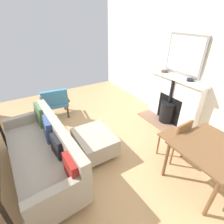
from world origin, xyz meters
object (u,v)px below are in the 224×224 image
sofa (45,153)px  armchair_accent (55,101)px  dining_table (210,151)px  dining_chair_near_fireplace (177,136)px  mantel_bowl_near (164,71)px  ottoman (95,141)px  fireplace (172,103)px  mantel_bowl_far (190,80)px

sofa → armchair_accent: 1.74m
sofa → armchair_accent: (-0.60, -1.63, 0.10)m
sofa → dining_table: sofa is taller
dining_chair_near_fireplace → sofa: bearing=-24.2°
mantel_bowl_near → armchair_accent: mantel_bowl_near is taller
ottoman → dining_table: 1.91m
ottoman → armchair_accent: (0.29, -1.66, 0.21)m
dining_table → mantel_bowl_near: bearing=-116.2°
ottoman → armchair_accent: 1.70m
fireplace → mantel_bowl_far: (-0.02, 0.31, 0.67)m
dining_table → dining_chair_near_fireplace: bearing=-90.3°
fireplace → mantel_bowl_near: mantel_bowl_near is taller
armchair_accent → dining_table: (-1.46, 3.13, 0.16)m
mantel_bowl_near → dining_chair_near_fireplace: mantel_bowl_near is taller
mantel_bowl_near → mantel_bowl_far: mantel_bowl_near is taller
ottoman → dining_table: dining_table is taller
sofa → ottoman: sofa is taller
mantel_bowl_near → fireplace: bearing=86.6°
dining_chair_near_fireplace → armchair_accent: bearing=-60.2°
dining_table → dining_chair_near_fireplace: (-0.00, -0.57, -0.12)m
fireplace → mantel_bowl_near: size_ratio=9.54×
ottoman → dining_chair_near_fireplace: bearing=142.7°
mantel_bowl_far → ottoman: 2.32m
mantel_bowl_near → mantel_bowl_far: (0.00, 0.72, -0.00)m
armchair_accent → dining_table: size_ratio=0.86×
sofa → ottoman: size_ratio=2.56×
mantel_bowl_far → sofa: bearing=-5.5°
sofa → armchair_accent: sofa is taller
fireplace → sofa: bearing=0.5°
sofa → ottoman: 0.90m
mantel_bowl_far → dining_table: (0.95, 1.21, -0.55)m
mantel_bowl_far → dining_chair_near_fireplace: mantel_bowl_far is taller
dining_chair_near_fireplace → mantel_bowl_far: bearing=-145.9°
fireplace → sofa: size_ratio=0.69×
dining_chair_near_fireplace → dining_table: bearing=89.7°
armchair_accent → fireplace: bearing=146.0°
sofa → armchair_accent: size_ratio=2.53×
ottoman → dining_chair_near_fireplace: dining_chair_near_fireplace is taller
sofa → dining_table: (-2.06, 1.50, 0.26)m
ottoman → dining_chair_near_fireplace: size_ratio=0.98×
armchair_accent → mantel_bowl_near: bearing=153.4°
mantel_bowl_near → dining_chair_near_fireplace: (0.94, 1.35, -0.67)m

